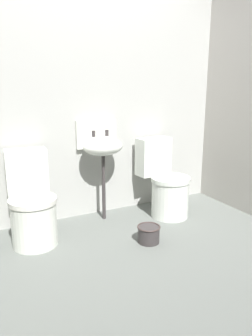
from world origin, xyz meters
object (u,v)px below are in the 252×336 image
(toilet_right, at_px, (165,184))
(bucket, at_px, (149,234))
(toilet_left, at_px, (32,206))
(sink, at_px, (102,145))

(toilet_right, distance_m, bucket, 0.74)
(toilet_right, height_order, bucket, toilet_right)
(bucket, bearing_deg, toilet_left, 150.65)
(toilet_right, height_order, sink, sink)
(toilet_left, distance_m, bucket, 1.04)
(toilet_right, xyz_separation_m, sink, (-0.62, 0.19, 0.43))
(toilet_left, relative_size, toilet_right, 1.00)
(toilet_right, relative_size, sink, 0.79)
(sink, bearing_deg, bucket, -78.67)
(toilet_right, bearing_deg, sink, -21.73)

